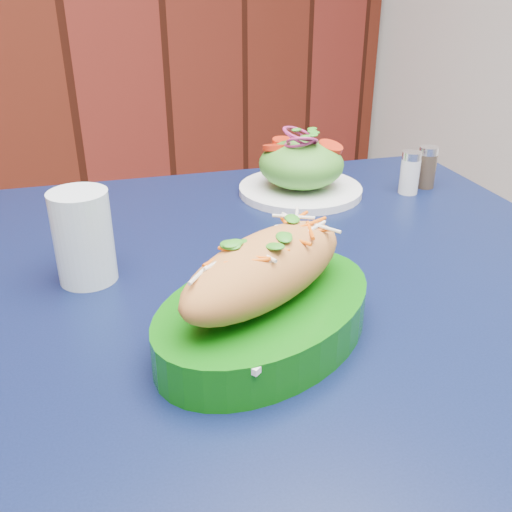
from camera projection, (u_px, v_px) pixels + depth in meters
cafe_table at (292, 334)px, 0.72m from camera, size 1.06×1.06×0.75m
banh_mi_basket at (265, 298)px, 0.54m from camera, size 0.28×0.20×0.12m
salad_plate at (301, 169)px, 0.90m from camera, size 0.20×0.20×0.11m
water_glass at (83, 237)px, 0.64m from camera, size 0.07×0.07×0.11m
salt_shaker at (410, 173)px, 0.91m from camera, size 0.03×0.03×0.07m
pepper_shaker at (427, 167)px, 0.93m from camera, size 0.03×0.03×0.07m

